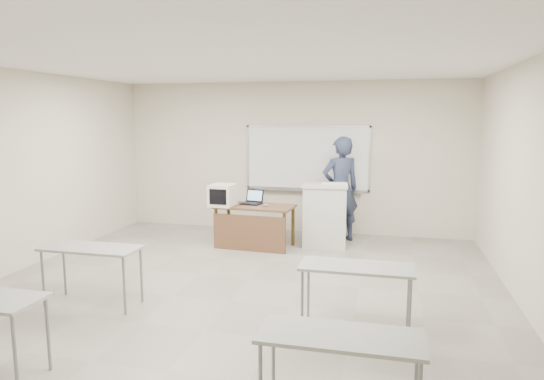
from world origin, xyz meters
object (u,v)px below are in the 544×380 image
(podium, at_px, (325,215))
(laptop, at_px, (252,201))
(whiteboard, at_px, (307,159))
(crt_monitor, at_px, (223,195))
(keyboard, at_px, (334,183))
(presenter, at_px, (340,189))
(mouse, at_px, (266,205))
(instructor_desk, at_px, (253,219))

(podium, height_order, laptop, podium)
(whiteboard, relative_size, crt_monitor, 5.36)
(keyboard, height_order, presenter, presenter)
(crt_monitor, relative_size, mouse, 5.04)
(whiteboard, distance_m, podium, 1.45)
(laptop, bearing_deg, keyboard, 22.97)
(keyboard, bearing_deg, laptop, 179.61)
(instructor_desk, bearing_deg, keyboard, 26.00)
(whiteboard, relative_size, podium, 2.22)
(crt_monitor, relative_size, presenter, 0.24)
(podium, xyz_separation_m, presenter, (0.23, 0.45, 0.41))
(podium, relative_size, keyboard, 2.55)
(mouse, height_order, presenter, presenter)
(laptop, relative_size, keyboard, 0.77)
(instructor_desk, bearing_deg, laptop, 114.35)
(instructor_desk, height_order, mouse, mouse)
(crt_monitor, xyz_separation_m, presenter, (1.98, 0.94, 0.04))
(whiteboard, relative_size, laptop, 7.29)
(laptop, bearing_deg, crt_monitor, -136.07)
(whiteboard, xyz_separation_m, podium, (0.50, -1.01, -0.92))
(keyboard, bearing_deg, presenter, 67.03)
(podium, distance_m, keyboard, 0.59)
(whiteboard, xyz_separation_m, crt_monitor, (-1.25, -1.49, -0.54))
(keyboard, distance_m, presenter, 0.41)
(instructor_desk, relative_size, crt_monitor, 2.97)
(whiteboard, xyz_separation_m, instructor_desk, (-0.70, -1.48, -0.95))
(instructor_desk, bearing_deg, podium, 25.23)
(mouse, bearing_deg, presenter, 12.62)
(podium, bearing_deg, laptop, -176.55)
(podium, distance_m, laptop, 1.34)
(keyboard, bearing_deg, whiteboard, 113.57)
(whiteboard, relative_size, mouse, 26.99)
(whiteboard, xyz_separation_m, keyboard, (0.65, -0.93, -0.35))
(instructor_desk, relative_size, keyboard, 3.13)
(whiteboard, distance_m, mouse, 1.62)
(laptop, xyz_separation_m, keyboard, (1.45, 0.28, 0.32))
(laptop, bearing_deg, mouse, -15.13)
(mouse, xyz_separation_m, keyboard, (1.15, 0.44, 0.36))
(presenter, bearing_deg, laptop, -4.96)
(whiteboard, bearing_deg, presenter, -37.44)
(instructor_desk, relative_size, presenter, 0.70)
(keyboard, relative_size, presenter, 0.22)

